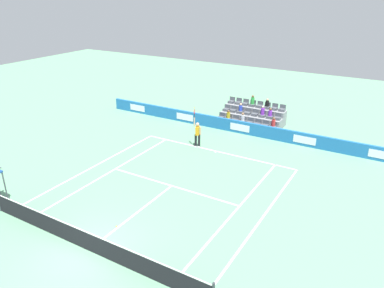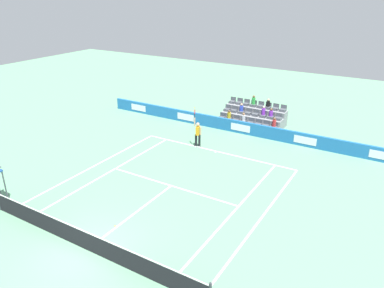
# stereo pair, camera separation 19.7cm
# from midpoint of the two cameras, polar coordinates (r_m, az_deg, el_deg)

# --- Properties ---
(ground_plane) EXTENTS (80.00, 80.00, 0.00)m
(ground_plane) POSITION_cam_midpoint_polar(r_m,az_deg,el_deg) (16.94, -15.92, -15.38)
(ground_plane) COLOR #669E77
(line_baseline) EXTENTS (10.97, 0.10, 0.01)m
(line_baseline) POSITION_cam_midpoint_polar(r_m,az_deg,el_deg) (25.19, 3.53, -1.11)
(line_baseline) COLOR white
(line_baseline) RESTS_ON ground
(line_service) EXTENTS (8.23, 0.10, 0.01)m
(line_service) POSITION_cam_midpoint_polar(r_m,az_deg,el_deg) (20.95, -3.40, -6.40)
(line_service) COLOR white
(line_service) RESTS_ON ground
(line_centre_service) EXTENTS (0.10, 6.40, 0.01)m
(line_centre_service) POSITION_cam_midpoint_polar(r_m,az_deg,el_deg) (18.77, -8.90, -10.47)
(line_centre_service) COLOR white
(line_centre_service) RESTS_ON ground
(line_singles_sideline_left) EXTENTS (0.10, 11.89, 0.01)m
(line_singles_sideline_left) POSITION_cam_midpoint_polar(r_m,az_deg,el_deg) (22.95, -12.64, -4.18)
(line_singles_sideline_left) COLOR white
(line_singles_sideline_left) RESTS_ON ground
(line_singles_sideline_right) EXTENTS (0.10, 11.89, 0.01)m
(line_singles_sideline_right) POSITION_cam_midpoint_polar(r_m,az_deg,el_deg) (18.90, 6.42, -10.06)
(line_singles_sideline_right) COLOR white
(line_singles_sideline_right) RESTS_ON ground
(line_doubles_sideline_left) EXTENTS (0.10, 11.89, 0.01)m
(line_doubles_sideline_left) POSITION_cam_midpoint_polar(r_m,az_deg,el_deg) (23.84, -15.08, -3.37)
(line_doubles_sideline_left) COLOR white
(line_doubles_sideline_left) RESTS_ON ground
(line_doubles_sideline_right) EXTENTS (0.10, 11.89, 0.01)m
(line_doubles_sideline_right) POSITION_cam_midpoint_polar(r_m,az_deg,el_deg) (18.50, 10.35, -11.14)
(line_doubles_sideline_right) COLOR white
(line_doubles_sideline_right) RESTS_ON ground
(line_centre_mark) EXTENTS (0.10, 0.20, 0.01)m
(line_centre_mark) POSITION_cam_midpoint_polar(r_m,az_deg,el_deg) (25.10, 3.43, -1.19)
(line_centre_mark) COLOR white
(line_centre_mark) RESTS_ON ground
(sponsor_barrier) EXTENTS (24.31, 0.22, 0.95)m
(sponsor_barrier) POSITION_cam_midpoint_polar(r_m,az_deg,el_deg) (28.33, 7.21, 2.58)
(sponsor_barrier) COLOR #1E66AD
(sponsor_barrier) RESTS_ON ground
(tennis_net) EXTENTS (11.97, 0.10, 1.07)m
(tennis_net) POSITION_cam_midpoint_polar(r_m,az_deg,el_deg) (16.64, -16.11, -14.05)
(tennis_net) COLOR #33383D
(tennis_net) RESTS_ON ground
(tennis_player) EXTENTS (0.54, 0.42, 2.85)m
(tennis_player) POSITION_cam_midpoint_polar(r_m,az_deg,el_deg) (25.46, 0.60, 1.62)
(tennis_player) COLOR black
(tennis_player) RESTS_ON ground
(stadium_stand) EXTENTS (4.96, 2.85, 2.19)m
(stadium_stand) POSITION_cam_midpoint_polar(r_m,az_deg,el_deg) (30.32, 9.00, 4.01)
(stadium_stand) COLOR gray
(stadium_stand) RESTS_ON ground
(loose_tennis_ball) EXTENTS (0.07, 0.07, 0.07)m
(loose_tennis_ball) POSITION_cam_midpoint_polar(r_m,az_deg,el_deg) (17.99, -11.81, -12.25)
(loose_tennis_ball) COLOR #D1E533
(loose_tennis_ball) RESTS_ON ground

